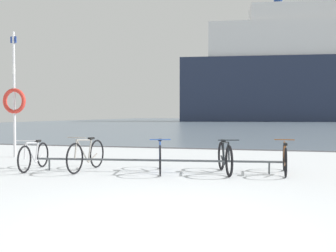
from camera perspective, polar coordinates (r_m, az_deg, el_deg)
name	(u,v)px	position (r m, az deg, el deg)	size (l,w,h in m)	color
ground	(248,123)	(58.05, 12.42, 0.41)	(80.00, 132.00, 0.08)	silver
bike_rack	(156,161)	(8.49, -1.97, -5.45)	(5.70, 0.76, 0.31)	#4C5156
bicycle_0	(34,156)	(9.40, -20.27, -4.42)	(0.46, 1.58, 0.75)	black
bicycle_1	(86,155)	(8.92, -12.67, -4.45)	(0.46, 1.75, 0.83)	black
bicycle_2	(160,156)	(8.49, -1.27, -4.79)	(0.60, 1.72, 0.81)	black
bicycle_3	(225,158)	(8.42, 8.92, -4.92)	(0.58, 1.60, 0.80)	black
bicycle_4	(285,159)	(8.65, 17.85, -4.90)	(0.46, 1.65, 0.76)	black
rescue_post	(14,98)	(12.43, -22.97, 4.04)	(0.80, 0.12, 3.93)	silver
ferry_ship	(318,73)	(76.13, 22.48, 7.68)	(54.12, 14.88, 27.76)	#232D47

